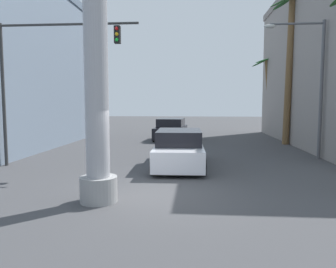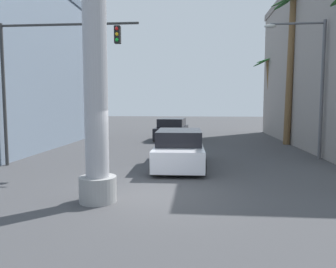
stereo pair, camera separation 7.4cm
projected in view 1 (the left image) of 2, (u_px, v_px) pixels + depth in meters
The scene contains 7 objects.
ground_plane at pixel (177, 148), 19.52m from camera, with size 92.35×92.35×0.00m, color #424244.
street_lamp at pixel (311, 74), 15.57m from camera, with size 2.86×0.28×6.57m.
traffic_light_mast at pixel (44, 65), 13.62m from camera, with size 5.91×0.32×6.01m.
car_lead at pixel (179, 149), 13.88m from camera, with size 2.20×4.91×1.56m.
car_far at pixel (171, 130), 24.15m from camera, with size 2.36×4.80×1.56m.
palm_tree_far_right at pixel (269, 87), 28.30m from camera, with size 3.20×3.26×6.60m.
palm_tree_mid_right at pixel (289, 60), 20.91m from camera, with size 2.90×2.71×9.40m.
Camera 1 is at (1.06, -9.33, 2.70)m, focal length 35.00 mm.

